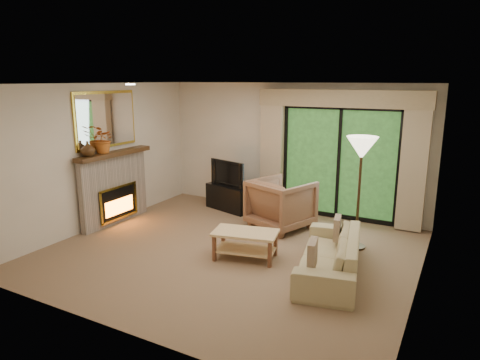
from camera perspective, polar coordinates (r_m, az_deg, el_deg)
The scene contains 22 objects.
floor at distance 6.90m, azimuth -1.20°, elevation -9.44°, with size 5.50×5.50×0.00m, color #7D6147.
ceiling at distance 6.36m, azimuth -1.31°, elevation 12.70°, with size 5.50×5.50×0.00m, color white.
wall_back at distance 8.73m, azimuth 6.87°, elevation 4.21°, with size 5.00×5.00×0.00m, color beige.
wall_front at distance 4.57m, azimuth -16.90°, elevation -4.69°, with size 5.00×5.00×0.00m, color beige.
wall_left at distance 8.19m, azimuth -18.27°, elevation 3.03°, with size 5.00×5.00×0.00m, color beige.
wall_right at distance 5.71m, azimuth 23.53°, elevation -1.67°, with size 5.00×5.00×0.00m, color beige.
fireplace at distance 8.37m, azimuth -16.41°, elevation -0.94°, with size 0.24×1.70×1.37m, color gray, non-canonical shape.
mirror at distance 8.22m, azimuth -17.42°, elevation 7.71°, with size 0.07×1.45×1.02m, color gold, non-canonical shape.
sliding_door at distance 8.41m, azimuth 13.05°, elevation 2.23°, with size 2.26×0.10×2.16m, color black, non-canonical shape.
curtain_left at distance 8.74m, azimuth 4.32°, elevation 3.61°, with size 0.45×0.18×2.35m, color tan.
curtain_right at distance 8.05m, azimuth 22.17°, elevation 1.82°, with size 0.45×0.18×2.35m, color tan.
cornice at distance 8.19m, azimuth 13.33°, elevation 10.53°, with size 3.20×0.24×0.32m, color #9E8665.
media_console at distance 8.94m, azimuth -1.27°, elevation -2.32°, with size 1.04×0.47×0.52m, color black.
tv at distance 8.81m, azimuth -1.28°, elevation 0.97°, with size 0.92×0.12×0.53m, color black.
armchair at distance 7.83m, azimuth 5.49°, elevation -3.16°, with size 0.97×1.00×0.91m, color brown.
sofa at distance 6.18m, azimuth 11.88°, elevation -9.64°, with size 1.97×0.77×0.58m, color tan.
pillow_near at distance 5.62m, azimuth 9.64°, elevation -9.71°, with size 0.09×0.36×0.36m, color brown.
pillow_far at distance 6.64m, azimuth 12.82°, elevation -6.23°, with size 0.09×0.34×0.34m, color brown.
coffee_table at distance 6.55m, azimuth 0.72°, elevation -8.65°, with size 0.96×0.53×0.43m, color #DCB67C, non-canonical shape.
floor_lamp at distance 7.01m, azimuth 15.57°, elevation -1.75°, with size 0.49×0.49×1.81m, color #FFEFC9, non-canonical shape.
vase at distance 7.81m, azimuth -19.64°, elevation 3.94°, with size 0.25×0.25×0.26m, color #3A2411.
branches at distance 8.04m, azimuth -17.76°, elevation 5.19°, with size 0.45×0.39×0.50m, color #B65A1E.
Camera 1 is at (3.13, -5.54, 2.67)m, focal length 32.00 mm.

